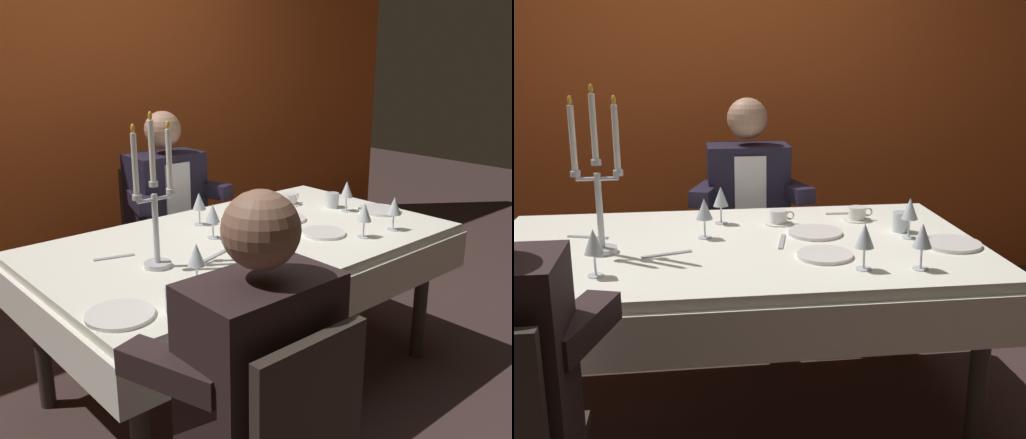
# 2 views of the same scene
# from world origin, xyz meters

# --- Properties ---
(ground_plane) EXTENTS (12.00, 12.00, 0.00)m
(ground_plane) POSITION_xyz_m (0.00, 0.00, 0.00)
(ground_plane) COLOR #3B2927
(back_wall) EXTENTS (6.00, 0.12, 2.70)m
(back_wall) POSITION_xyz_m (0.00, 1.66, 1.35)
(back_wall) COLOR #D55923
(back_wall) RESTS_ON ground_plane
(dining_table) EXTENTS (1.94, 1.14, 0.74)m
(dining_table) POSITION_xyz_m (0.00, 0.00, 0.62)
(dining_table) COLOR white
(dining_table) RESTS_ON ground_plane
(candelabra) EXTENTS (0.19, 0.11, 0.62)m
(candelabra) POSITION_xyz_m (-0.50, -0.05, 1.00)
(candelabra) COLOR silver
(candelabra) RESTS_ON dining_table
(dinner_plate_0) EXTENTS (0.22, 0.22, 0.01)m
(dinner_plate_0) POSITION_xyz_m (0.82, -0.14, 0.75)
(dinner_plate_0) COLOR white
(dinner_plate_0) RESTS_ON dining_table
(dinner_plate_1) EXTENTS (0.23, 0.23, 0.01)m
(dinner_plate_1) POSITION_xyz_m (-0.83, -0.35, 0.75)
(dinner_plate_1) COLOR white
(dinner_plate_1) RESTS_ON dining_table
(dinner_plate_2) EXTENTS (0.21, 0.21, 0.01)m
(dinner_plate_2) POSITION_xyz_m (0.31, -0.21, 0.75)
(dinner_plate_2) COLOR white
(dinner_plate_2) RESTS_ON dining_table
(dinner_plate_3) EXTENTS (0.22, 0.22, 0.01)m
(dinner_plate_3) POSITION_xyz_m (0.33, 0.09, 0.75)
(dinner_plate_3) COLOR white
(dinner_plate_3) RESTS_ON dining_table
(wine_glass_0) EXTENTS (0.07, 0.07, 0.16)m
(wine_glass_0) POSITION_xyz_m (-0.04, 0.30, 0.85)
(wine_glass_0) COLOR silver
(wine_glass_0) RESTS_ON dining_table
(wine_glass_1) EXTENTS (0.07, 0.07, 0.16)m
(wine_glass_1) POSITION_xyz_m (0.69, -0.02, 0.85)
(wine_glass_1) COLOR silver
(wine_glass_1) RESTS_ON dining_table
(wine_glass_2) EXTENTS (0.07, 0.07, 0.16)m
(wine_glass_2) POSITION_xyz_m (-0.12, 0.09, 0.86)
(wine_glass_2) COLOR silver
(wine_glass_2) RESTS_ON dining_table
(wine_glass_3) EXTENTS (0.07, 0.07, 0.16)m
(wine_glass_3) POSITION_xyz_m (0.60, -0.38, 0.85)
(wine_glass_3) COLOR silver
(wine_glass_3) RESTS_ON dining_table
(wine_glass_4) EXTENTS (0.07, 0.07, 0.16)m
(wine_glass_4) POSITION_xyz_m (-0.49, -0.31, 0.85)
(wine_glass_4) COLOR silver
(wine_glass_4) RESTS_ON dining_table
(wine_glass_5) EXTENTS (0.07, 0.07, 0.16)m
(wine_glass_5) POSITION_xyz_m (0.41, -0.36, 0.86)
(wine_glass_5) COLOR silver
(wine_glass_5) RESTS_ON dining_table
(water_tumbler_0) EXTENTS (0.07, 0.07, 0.08)m
(water_tumbler_0) POSITION_xyz_m (0.69, 0.08, 0.78)
(water_tumbler_0) COLOR silver
(water_tumbler_0) RESTS_ON dining_table
(water_tumbler_1) EXTENTS (0.06, 0.06, 0.09)m
(water_tumbler_1) POSITION_xyz_m (-0.68, -0.45, 0.79)
(water_tumbler_1) COLOR silver
(water_tumbler_1) RESTS_ON dining_table
(coffee_cup_0) EXTENTS (0.13, 0.12, 0.06)m
(coffee_cup_0) POSITION_xyz_m (0.21, 0.26, 0.77)
(coffee_cup_0) COLOR white
(coffee_cup_0) RESTS_ON dining_table
(coffee_cup_1) EXTENTS (0.13, 0.12, 0.06)m
(coffee_cup_1) POSITION_xyz_m (0.56, 0.28, 0.77)
(coffee_cup_1) COLOR white
(coffee_cup_1) RESTS_ON dining_table
(knife_0) EXTENTS (0.19, 0.07, 0.01)m
(knife_0) POSITION_xyz_m (-0.26, -0.11, 0.74)
(knife_0) COLOR #B7B7BC
(knife_0) RESTS_ON dining_table
(knife_1) EXTENTS (0.06, 0.19, 0.01)m
(knife_1) POSITION_xyz_m (0.18, -0.01, 0.74)
(knife_1) COLOR #B7B7BC
(knife_1) RESTS_ON dining_table
(fork_2) EXTENTS (0.17, 0.03, 0.01)m
(fork_2) POSITION_xyz_m (0.53, 0.39, 0.74)
(fork_2) COLOR #B7B7BC
(fork_2) RESTS_ON dining_table
(fork_3) EXTENTS (0.17, 0.07, 0.01)m
(fork_3) POSITION_xyz_m (-0.59, 0.15, 0.74)
(fork_3) COLOR #B7B7BC
(fork_3) RESTS_ON dining_table
(seated_diner_0) EXTENTS (0.63, 0.48, 1.24)m
(seated_diner_0) POSITION_xyz_m (-0.69, -0.89, 0.74)
(seated_diner_0) COLOR #332A23
(seated_diner_0) RESTS_ON ground_plane
(seated_diner_1) EXTENTS (0.63, 0.48, 1.24)m
(seated_diner_1) POSITION_xyz_m (0.13, 0.89, 0.74)
(seated_diner_1) COLOR #332A23
(seated_diner_1) RESTS_ON ground_plane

